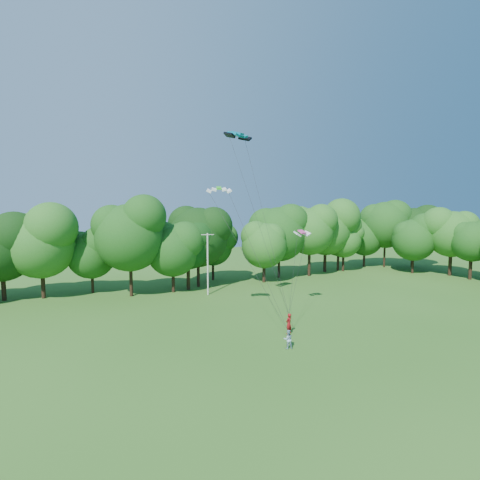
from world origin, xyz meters
name	(u,v)px	position (x,y,z in m)	size (l,w,h in m)	color
ground	(354,405)	(0.00, 0.00, 0.00)	(160.00, 160.00, 0.00)	#285C19
utility_pole	(208,263)	(1.83, 29.87, 4.26)	(1.62, 0.54, 8.30)	beige
kite_flyer_left	(289,324)	(3.28, 12.29, 0.97)	(0.71, 0.46, 1.93)	maroon
kite_flyer_right	(288,339)	(1.25, 9.25, 0.80)	(0.78, 0.61, 1.60)	#97B9D2
kite_teal	(237,133)	(1.20, 19.15, 19.36)	(3.33, 2.48, 0.57)	#04708A
kite_green	(219,188)	(-1.20, 18.38, 13.69)	(2.68, 1.86, 0.39)	#2FCE1E
kite_pink	(302,232)	(8.82, 18.35, 9.00)	(1.91, 0.98, 0.44)	#D83C89
tree_back_center	(188,243)	(0.43, 34.01, 6.69)	(7.37, 7.37, 10.72)	black
tree_back_east	(339,231)	(29.93, 37.07, 7.27)	(8.01, 8.01, 11.65)	#2F2113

